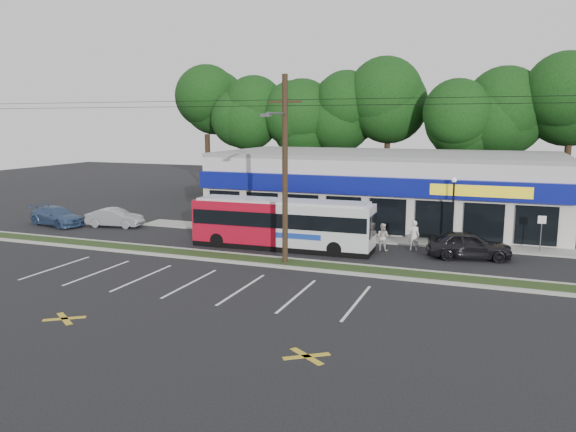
{
  "coord_description": "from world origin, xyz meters",
  "views": [
    {
      "loc": [
        13.6,
        -26.45,
        7.62
      ],
      "look_at": [
        1.65,
        5.0,
        1.92
      ],
      "focal_mm": 35.0,
      "sensor_mm": 36.0,
      "label": 1
    }
  ],
  "objects_px": {
    "lamp_post": "(453,203)",
    "car_blue": "(57,216)",
    "pedestrian_b": "(382,237)",
    "car_silver": "(115,218)",
    "utility_pole": "(281,164)",
    "sign_post": "(541,227)",
    "pedestrian_a": "(414,236)",
    "car_dark": "(469,245)",
    "metrobus": "(282,223)"
  },
  "relations": [
    {
      "from": "car_silver",
      "to": "lamp_post",
      "type": "bearing_deg",
      "value": -93.9
    },
    {
      "from": "utility_pole",
      "to": "pedestrian_b",
      "type": "height_order",
      "value": "utility_pole"
    },
    {
      "from": "utility_pole",
      "to": "metrobus",
      "type": "distance_m",
      "value": 5.42
    },
    {
      "from": "car_silver",
      "to": "utility_pole",
      "type": "bearing_deg",
      "value": -119.63
    },
    {
      "from": "metrobus",
      "to": "car_silver",
      "type": "distance_m",
      "value": 14.18
    },
    {
      "from": "lamp_post",
      "to": "car_silver",
      "type": "xyz_separation_m",
      "value": [
        -23.5,
        -2.11,
        -2.0
      ]
    },
    {
      "from": "car_dark",
      "to": "pedestrian_a",
      "type": "height_order",
      "value": "pedestrian_a"
    },
    {
      "from": "pedestrian_a",
      "to": "pedestrian_b",
      "type": "xyz_separation_m",
      "value": [
        -1.76,
        -0.59,
        -0.09
      ]
    },
    {
      "from": "sign_post",
      "to": "pedestrian_a",
      "type": "height_order",
      "value": "sign_post"
    },
    {
      "from": "car_dark",
      "to": "car_blue",
      "type": "relative_size",
      "value": 0.96
    },
    {
      "from": "utility_pole",
      "to": "pedestrian_a",
      "type": "relative_size",
      "value": 27.28
    },
    {
      "from": "car_dark",
      "to": "car_silver",
      "type": "bearing_deg",
      "value": 77.69
    },
    {
      "from": "utility_pole",
      "to": "lamp_post",
      "type": "height_order",
      "value": "utility_pole"
    },
    {
      "from": "utility_pole",
      "to": "lamp_post",
      "type": "relative_size",
      "value": 11.76
    },
    {
      "from": "sign_post",
      "to": "car_blue",
      "type": "distance_m",
      "value": 33.02
    },
    {
      "from": "utility_pole",
      "to": "car_silver",
      "type": "bearing_deg",
      "value": 159.39
    },
    {
      "from": "metrobus",
      "to": "car_dark",
      "type": "bearing_deg",
      "value": 5.45
    },
    {
      "from": "lamp_post",
      "to": "pedestrian_a",
      "type": "distance_m",
      "value": 3.41
    },
    {
      "from": "car_silver",
      "to": "car_blue",
      "type": "relative_size",
      "value": 0.86
    },
    {
      "from": "metrobus",
      "to": "car_dark",
      "type": "relative_size",
      "value": 2.42
    },
    {
      "from": "car_blue",
      "to": "car_dark",
      "type": "bearing_deg",
      "value": -76.05
    },
    {
      "from": "pedestrian_b",
      "to": "car_dark",
      "type": "bearing_deg",
      "value": -175.05
    },
    {
      "from": "car_blue",
      "to": "sign_post",
      "type": "bearing_deg",
      "value": -71.33
    },
    {
      "from": "metrobus",
      "to": "pedestrian_b",
      "type": "bearing_deg",
      "value": 13.55
    },
    {
      "from": "sign_post",
      "to": "car_blue",
      "type": "xyz_separation_m",
      "value": [
        -32.88,
        -2.93,
        -0.86
      ]
    },
    {
      "from": "lamp_post",
      "to": "car_blue",
      "type": "distance_m",
      "value": 28.13
    },
    {
      "from": "lamp_post",
      "to": "pedestrian_b",
      "type": "height_order",
      "value": "lamp_post"
    },
    {
      "from": "metrobus",
      "to": "sign_post",
      "type": "bearing_deg",
      "value": 14.02
    },
    {
      "from": "metrobus",
      "to": "pedestrian_a",
      "type": "bearing_deg",
      "value": 14.37
    },
    {
      "from": "sign_post",
      "to": "car_silver",
      "type": "xyz_separation_m",
      "value": [
        -28.5,
        -1.88,
        -0.88
      ]
    },
    {
      "from": "sign_post",
      "to": "car_silver",
      "type": "distance_m",
      "value": 28.58
    },
    {
      "from": "car_dark",
      "to": "pedestrian_a",
      "type": "bearing_deg",
      "value": 65.11
    },
    {
      "from": "utility_pole",
      "to": "car_dark",
      "type": "relative_size",
      "value": 10.91
    },
    {
      "from": "car_silver",
      "to": "pedestrian_b",
      "type": "relative_size",
      "value": 2.48
    },
    {
      "from": "car_blue",
      "to": "utility_pole",
      "type": "bearing_deg",
      "value": -89.89
    },
    {
      "from": "utility_pole",
      "to": "metrobus",
      "type": "height_order",
      "value": "utility_pole"
    },
    {
      "from": "car_blue",
      "to": "pedestrian_b",
      "type": "height_order",
      "value": "pedestrian_b"
    },
    {
      "from": "lamp_post",
      "to": "pedestrian_b",
      "type": "bearing_deg",
      "value": -143.98
    },
    {
      "from": "metrobus",
      "to": "utility_pole",
      "type": "bearing_deg",
      "value": -70.83
    },
    {
      "from": "utility_pole",
      "to": "car_silver",
      "type": "xyz_separation_m",
      "value": [
        -15.33,
        5.77,
        -4.74
      ]
    },
    {
      "from": "car_silver",
      "to": "car_blue",
      "type": "xyz_separation_m",
      "value": [
        -4.37,
        -1.05,
        0.02
      ]
    },
    {
      "from": "pedestrian_b",
      "to": "car_silver",
      "type": "bearing_deg",
      "value": 5.83
    },
    {
      "from": "metrobus",
      "to": "car_dark",
      "type": "distance_m",
      "value": 10.82
    },
    {
      "from": "car_blue",
      "to": "pedestrian_a",
      "type": "height_order",
      "value": "pedestrian_a"
    },
    {
      "from": "lamp_post",
      "to": "car_silver",
      "type": "distance_m",
      "value": 23.68
    },
    {
      "from": "metrobus",
      "to": "car_silver",
      "type": "bearing_deg",
      "value": 169.43
    },
    {
      "from": "lamp_post",
      "to": "car_blue",
      "type": "bearing_deg",
      "value": -173.54
    },
    {
      "from": "utility_pole",
      "to": "sign_post",
      "type": "bearing_deg",
      "value": 30.15
    },
    {
      "from": "car_silver",
      "to": "car_dark",
      "type": "bearing_deg",
      "value": -101.02
    },
    {
      "from": "utility_pole",
      "to": "pedestrian_a",
      "type": "distance_m",
      "value": 9.55
    }
  ]
}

